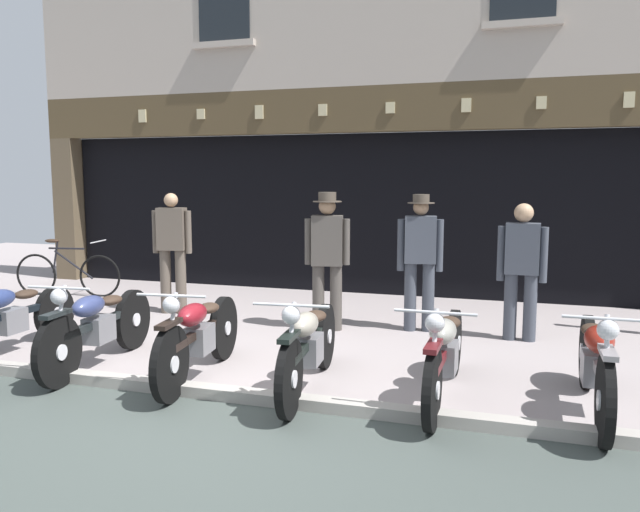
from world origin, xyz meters
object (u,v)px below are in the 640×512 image
Objects in this scene: motorcycle_far_left at (8,316)px; salesman_right at (420,256)px; assistant_far_right at (522,265)px; motorcycle_center_right at (444,352)px; motorcycle_left at (98,325)px; motorcycle_right at (596,362)px; shopkeeper_center at (327,254)px; motorcycle_center_left at (199,334)px; advert_board_near at (260,184)px; motorcycle_center at (309,344)px; leaning_bicycle at (67,273)px; salesman_left at (172,247)px.

salesman_right reaches higher than motorcycle_far_left.
motorcycle_center_right is at bearing 76.24° from assistant_far_right.
motorcycle_far_left is 1.23m from motorcycle_left.
shopkeeper_center is at bearing -35.48° from motorcycle_right.
advert_board_near is at bearing -79.89° from motorcycle_center_left.
motorcycle_right is at bearing 105.60° from assistant_far_right.
motorcycle_far_left is 1.00× the size of motorcycle_right.
shopkeeper_center reaches higher than motorcycle_center_right.
motorcycle_center is 3.05m from assistant_far_right.
motorcycle_far_left is 3.66m from shopkeeper_center.
advert_board_near is (0.93, 4.74, 1.36)m from motorcycle_far_left.
motorcycle_center is 6.06m from leaning_bicycle.
advert_board_near is at bearing -91.83° from motorcycle_left.
motorcycle_left is 2.24× the size of advert_board_near.
motorcycle_center_right is 1.21× the size of shopkeeper_center.
motorcycle_right reaches higher than leaning_bicycle.
salesman_right is at bearing -52.96° from motorcycle_right.
motorcycle_right is at bearing 176.33° from motorcycle_center_left.
motorcycle_center_right is 1.22× the size of salesman_right.
shopkeeper_center reaches higher than motorcycle_left.
motorcycle_center is (3.47, -0.15, 0.01)m from motorcycle_far_left.
assistant_far_right is (5.26, 2.27, 0.47)m from motorcycle_far_left.
leaning_bicycle is (-4.07, 3.15, -0.06)m from motorcycle_center_left.
assistant_far_right is at bearing -104.18° from motorcycle_center_right.
motorcycle_center is 1.17× the size of shopkeeper_center.
motorcycle_right reaches higher than motorcycle_center_right.
shopkeeper_center is at bearing -133.79° from motorcycle_left.
shopkeeper_center is 0.98× the size of leaning_bicycle.
leaning_bicycle is at bearing -26.54° from salesman_left.
leaning_bicycle is at bearing -16.15° from salesman_right.
shopkeeper_center is (2.35, -0.30, 0.03)m from salesman_left.
shopkeeper_center is at bearing -111.19° from motorcycle_center_left.
advert_board_near is at bearing -65.37° from shopkeeper_center.
motorcycle_far_left is 0.96× the size of motorcycle_center_right.
leaning_bicycle is at bearing -61.21° from motorcycle_far_left.
shopkeeper_center reaches higher than salesman_right.
salesman_left is at bearing -9.86° from salesman_right.
motorcycle_center_left is (2.38, -0.15, 0.02)m from motorcycle_far_left.
motorcycle_far_left is 1.13× the size of leaning_bicycle.
motorcycle_center_right is 2.31× the size of advert_board_near.
assistant_far_right is 7.02m from leaning_bicycle.
motorcycle_far_left is 5.02m from advert_board_near.
salesman_left is 2.54m from advert_board_near.
motorcycle_center_left is 5.27m from advert_board_near.
leaning_bicycle is at bearing -44.02° from motorcycle_center_left.
salesman_right is at bearing -75.57° from motorcycle_center_right.
motorcycle_center_right is (2.28, 0.12, -0.01)m from motorcycle_center_left.
motorcycle_left is 1.14× the size of leaning_bicycle.
motorcycle_center is at bearing 54.66° from assistant_far_right.
motorcycle_far_left is at bearing -101.14° from advert_board_near.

